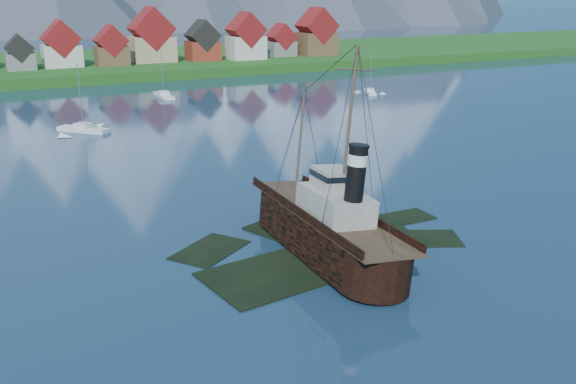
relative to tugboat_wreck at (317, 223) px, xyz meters
name	(u,v)px	position (x,y,z in m)	size (l,w,h in m)	color
ground	(315,255)	(-1.06, -1.49, -2.79)	(1400.00, 1400.00, 0.00)	#193046
shoal	(320,248)	(0.72, 0.66, -3.14)	(31.71, 21.24, 1.14)	black
shore_bank	(63,70)	(-1.06, 168.51, -2.79)	(600.00, 80.00, 3.20)	#1A4E16
seawall	(84,86)	(-1.06, 130.51, -2.79)	(600.00, 2.50, 2.00)	#3F3D38
tugboat_wreck	(317,223)	(0.00, 0.00, 0.00)	(6.49, 27.95, 22.15)	black
sailboat_c	(84,130)	(-11.58, 69.04, -2.50)	(8.90, 9.24, 13.24)	silver
sailboat_d	(370,93)	(61.79, 83.25, -2.55)	(4.98, 8.08, 10.84)	silver
sailboat_e	(164,96)	(13.08, 101.06, -2.52)	(2.74, 10.65, 12.34)	silver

